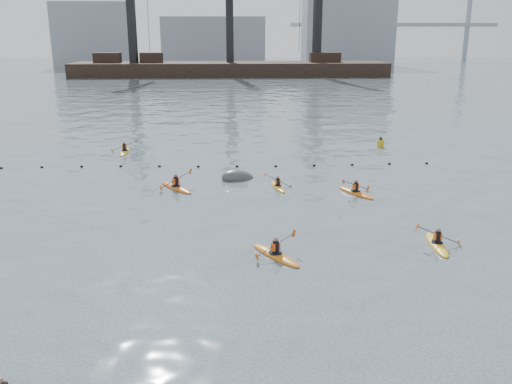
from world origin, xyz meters
TOP-DOWN VIEW (x-y plane):
  - ground at (0.00, 0.00)m, footprint 400.00×400.00m
  - float_line at (-0.50, 22.53)m, footprint 33.24×0.73m
  - barge_pier at (-0.22, 110.00)m, footprint 72.00×19.30m
  - skyline at (2.23, 150.27)m, footprint 141.00×28.00m
  - kayaker_0 at (2.69, 4.94)m, footprint 2.46×3.22m
  - kayaker_1 at (10.69, 5.95)m, footprint 2.28×3.33m
  - kayaker_2 at (-3.10, 16.50)m, footprint 2.75×3.34m
  - kayaker_3 at (3.70, 16.44)m, footprint 2.02×2.95m
  - kayaker_4 at (8.60, 14.86)m, footprint 2.20×3.25m
  - kayaker_5 at (-8.68, 27.91)m, footprint 2.34×3.39m
  - mooring_buoy at (1.06, 18.87)m, footprint 3.10×2.48m
  - nav_buoy at (14.00, 29.26)m, footprint 0.63×0.63m

SIDE VIEW (x-z plane):
  - ground at x=0.00m, z-range 0.00..0.00m
  - mooring_buoy at x=1.06m, z-range -0.88..0.88m
  - float_line at x=-0.50m, z-range -0.09..0.15m
  - kayaker_3 at x=3.70m, z-range -0.51..0.69m
  - kayaker_1 at x=10.69m, z-range -0.53..0.73m
  - kayaker_4 at x=8.60m, z-range -0.54..0.74m
  - kayaker_5 at x=-8.68m, z-range -0.54..0.75m
  - kayaker_0 at x=2.69m, z-range -0.50..0.71m
  - kayaker_2 at x=-3.10m, z-range -0.55..0.77m
  - nav_buoy at x=14.00m, z-range -0.22..0.92m
  - barge_pier at x=-0.22m, z-range -12.86..16.64m
  - skyline at x=2.23m, z-range -1.75..20.25m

